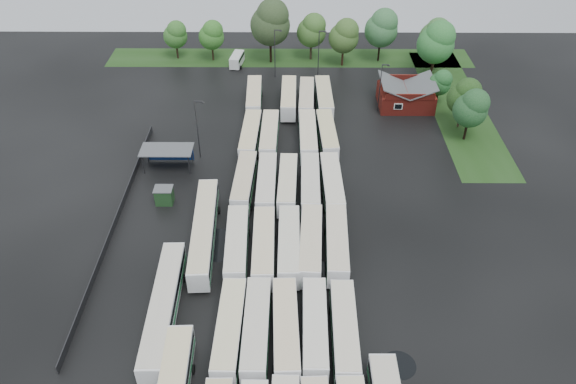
{
  "coord_description": "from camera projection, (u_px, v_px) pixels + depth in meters",
  "views": [
    {
      "loc": [
        2.44,
        -52.6,
        51.38
      ],
      "look_at": [
        2.0,
        12.0,
        2.5
      ],
      "focal_mm": 35.0,
      "sensor_mm": 36.0,
      "label": 1
    }
  ],
  "objects": [
    {
      "name": "grass_strip_east",
      "position": [
        457.0,
        106.0,
        106.9
      ],
      "size": [
        10.0,
        50.0,
        0.01
      ],
      "primitive_type": "cube",
      "color": "#1D3E13",
      "rests_on": "ground"
    },
    {
      "name": "puddle_2",
      "position": [
        219.0,
        245.0,
        75.7
      ],
      "size": [
        6.71,
        6.71,
        0.01
      ],
      "primitive_type": "cylinder",
      "color": "black",
      "rests_on": "ground"
    },
    {
      "name": "grass_strip_north",
      "position": [
        290.0,
        58.0,
        124.62
      ],
      "size": [
        80.0,
        10.0,
        0.01
      ],
      "primitive_type": "cube",
      "color": "#1D3E13",
      "rests_on": "ground"
    },
    {
      "name": "tree_east_2",
      "position": [
        441.0,
        82.0,
        104.7
      ],
      "size": [
        4.3,
        4.28,
        7.08
      ],
      "color": "black",
      "rests_on": "ground"
    },
    {
      "name": "lamp_post_nw",
      "position": [
        198.0,
        125.0,
        89.28
      ],
      "size": [
        1.59,
        0.31,
        10.32
      ],
      "color": "#2D2D30",
      "rests_on": "ground"
    },
    {
      "name": "bus_r3c2",
      "position": [
        288.0,
        184.0,
        83.48
      ],
      "size": [
        3.03,
        12.6,
        3.49
      ],
      "rotation": [
        0.0,
        0.0,
        -0.03
      ],
      "color": "white",
      "rests_on": "ground"
    },
    {
      "name": "bus_r5c2",
      "position": [
        289.0,
        98.0,
        105.25
      ],
      "size": [
        2.91,
        13.02,
        3.61
      ],
      "rotation": [
        0.0,
        0.0,
        -0.01
      ],
      "color": "white",
      "rests_on": "ground"
    },
    {
      "name": "west_fence",
      "position": [
        116.0,
        219.0,
        79.09
      ],
      "size": [
        0.1,
        50.0,
        1.2
      ],
      "primitive_type": "cube",
      "color": "#2D2D30",
      "rests_on": "ground"
    },
    {
      "name": "tree_east_1",
      "position": [
        465.0,
        96.0,
        96.92
      ],
      "size": [
        5.73,
        5.73,
        9.5
      ],
      "color": "#372B1D",
      "rests_on": "ground"
    },
    {
      "name": "bus_r3c4",
      "position": [
        332.0,
        185.0,
        83.27
      ],
      "size": [
        3.12,
        13.17,
        3.65
      ],
      "rotation": [
        0.0,
        0.0,
        0.03
      ],
      "color": "white",
      "rests_on": "ground"
    },
    {
      "name": "bus_r1c4",
      "position": [
        344.0,
        331.0,
        61.64
      ],
      "size": [
        2.9,
        12.84,
        3.56
      ],
      "rotation": [
        0.0,
        0.0,
        -0.01
      ],
      "color": "white",
      "rests_on": "ground"
    },
    {
      "name": "bus_r5c3",
      "position": [
        306.0,
        99.0,
        105.1
      ],
      "size": [
        3.13,
        12.71,
        3.51
      ],
      "rotation": [
        0.0,
        0.0,
        -0.04
      ],
      "color": "white",
      "rests_on": "ground"
    },
    {
      "name": "bus_r4c0",
      "position": [
        250.0,
        136.0,
        94.26
      ],
      "size": [
        3.23,
        13.15,
        3.63
      ],
      "rotation": [
        0.0,
        0.0,
        -0.04
      ],
      "color": "white",
      "rests_on": "ground"
    },
    {
      "name": "puddle_3",
      "position": [
        327.0,
        273.0,
        71.41
      ],
      "size": [
        4.22,
        4.22,
        0.01
      ],
      "primitive_type": "cylinder",
      "color": "black",
      "rests_on": "ground"
    },
    {
      "name": "bus_r1c0",
      "position": [
        230.0,
        330.0,
        61.79
      ],
      "size": [
        2.97,
        12.93,
        3.59
      ],
      "rotation": [
        0.0,
        0.0,
        -0.02
      ],
      "color": "white",
      "rests_on": "ground"
    },
    {
      "name": "tree_north_0",
      "position": [
        176.0,
        34.0,
        121.1
      ],
      "size": [
        5.18,
        5.18,
        8.58
      ],
      "color": "#301F16",
      "rests_on": "ground"
    },
    {
      "name": "lamp_post_back_e",
      "position": [
        319.0,
        51.0,
        113.38
      ],
      "size": [
        1.53,
        0.3,
        9.95
      ],
      "color": "#2D2D30",
      "rests_on": "ground"
    },
    {
      "name": "minibus",
      "position": [
        237.0,
        59.0,
        120.65
      ],
      "size": [
        2.91,
        5.89,
        2.46
      ],
      "rotation": [
        0.0,
        0.0,
        -0.15
      ],
      "color": "silver",
      "rests_on": "ground"
    },
    {
      "name": "tree_north_6",
      "position": [
        435.0,
        35.0,
        117.86
      ],
      "size": [
        6.25,
        6.25,
        10.34
      ],
      "color": "#332219",
      "rests_on": "ground"
    },
    {
      "name": "wash_shed",
      "position": [
        167.0,
        151.0,
        88.81
      ],
      "size": [
        8.2,
        4.2,
        3.58
      ],
      "color": "#2D2D30",
      "rests_on": "ground"
    },
    {
      "name": "tree_east_3",
      "position": [
        437.0,
        42.0,
        111.55
      ],
      "size": [
        7.44,
        7.44,
        12.32
      ],
      "color": "black",
      "rests_on": "ground"
    },
    {
      "name": "tree_north_4",
      "position": [
        345.0,
        35.0,
        117.32
      ],
      "size": [
        6.32,
        6.32,
        10.47
      ],
      "color": "#3C2317",
      "rests_on": "ground"
    },
    {
      "name": "bus_r5c4",
      "position": [
        324.0,
        98.0,
        105.13
      ],
      "size": [
        3.05,
        13.15,
        3.65
      ],
      "rotation": [
        0.0,
        0.0,
        0.02
      ],
      "color": "white",
      "rests_on": "ground"
    },
    {
      "name": "bus_r3c0",
      "position": [
        244.0,
        182.0,
        83.87
      ],
      "size": [
        3.24,
        12.84,
        3.55
      ],
      "rotation": [
        0.0,
        0.0,
        -0.04
      ],
      "color": "white",
      "rests_on": "ground"
    },
    {
      "name": "bus_r2c1",
      "position": [
        264.0,
        247.0,
        72.45
      ],
      "size": [
        3.02,
        13.12,
        3.64
      ],
      "rotation": [
        0.0,
        0.0,
        0.02
      ],
      "color": "white",
      "rests_on": "ground"
    },
    {
      "name": "bus_r5c0",
      "position": [
        254.0,
        97.0,
        105.53
      ],
      "size": [
        3.1,
        12.82,
        3.55
      ],
      "rotation": [
        0.0,
        0.0,
        0.03
      ],
      "color": "white",
      "rests_on": "ground"
    },
    {
      "name": "bus_r4c1",
      "position": [
        269.0,
        136.0,
        94.3
      ],
      "size": [
        2.99,
        13.01,
        3.61
      ],
      "rotation": [
        0.0,
        0.0,
        -0.02
      ],
      "color": "white",
      "rests_on": "ground"
    },
    {
      "name": "bus_r2c2",
      "position": [
        289.0,
        245.0,
        72.68
      ],
      "size": [
        2.78,
        13.01,
        3.62
      ],
      "rotation": [
        0.0,
        0.0,
        -0.0
      ],
      "color": "white",
      "rests_on": "ground"
    },
    {
      "name": "bus_r1c2",
      "position": [
        286.0,
        330.0,
        61.79
      ],
      "size": [
        3.24,
        13.05,
        3.61
      ],
      "rotation": [
        0.0,
        0.0,
        0.04
      ],
      "color": "white",
      "rests_on": "ground"
    },
    {
      "name": "tree_east_4",
      "position": [
        438.0,
        42.0,
        116.09
      ],
      "size": [
        5.72,
        5.72,
        9.47
      ],
      "color": "#382919",
      "rests_on": "ground"
    },
    {
      "name": "artic_bus_west_c",
      "position": [
        164.0,
        308.0,
        64.31
      ],
      "size": [
        3.19,
        19.08,
        3.53
      ],
      "rotation": [
        0.0,
        0.0,
        0.03
      ],
      "color": "white",
      "rests_on": "ground"
    },
    {
      "name": "bus_r2c3",
      "position": [
        311.0,
        244.0,
        72.8
      ],
      "size": [
        3.43,
        13.27,
        3.66
      ],
      "rotation": [
        0.0,
        0.0,
        -0.05
      ],
      "color": "white",
      "rests_on": "ground"
    },
    {
      "name": "utility_hut",
      "position": [
        164.0,
        195.0,
        82.29
      ],
      "size": [
        2.7,
        2.2,
        2.62
      ],
      "color": "#183A19",
      "rests_on": "ground"
    },
    {
      "name": "bus_r3c1",
      "position": [
        267.0,
        184.0,
        83.44
      ],
      "size": [
        2.79,
        12.82,
        3.56
      ],
      "rotation": [
        0.0,
        0.0,
        -0.0
      ],
      "color": "white",
      "rests_on": "ground"
    },
    {
      "name": "tree_north_1",
      "position": [
        212.0,
        35.0,
        120.04
      ],
      "size": [
        5.48,
        5.48,
        9.07
      ],
      "color": "#312316",
      "rests_on": "ground"
    },
    {
      "name": "tree_north_3",
      "position": [
        312.0,
        30.0,
        119.95
      ],
      "size": [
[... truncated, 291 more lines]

